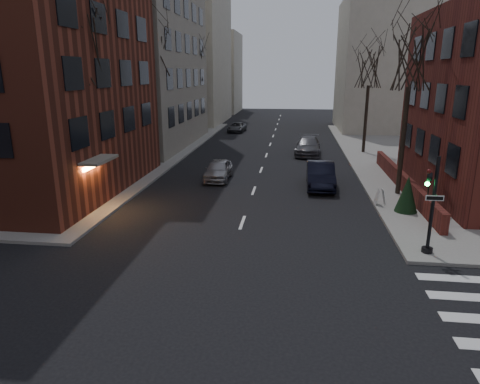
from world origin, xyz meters
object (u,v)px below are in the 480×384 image
at_px(tree_right_a, 411,58).
at_px(evergreen_shrub, 407,194).
at_px(streetlamp_far, 204,99).
at_px(parked_sedan, 320,175).
at_px(tree_left_a, 78,48).
at_px(streetlamp_near, 146,115).
at_px(tree_left_c, 194,64).
at_px(traffic_signal, 430,211).
at_px(car_lane_far, 237,127).
at_px(tree_left_b, 153,50).
at_px(car_lane_silver, 218,170).
at_px(car_lane_gray, 308,146).
at_px(tree_right_b, 370,68).
at_px(sandwich_board, 380,197).

xyz_separation_m(tree_right_a, evergreen_shrub, (-0.38, -3.61, -6.91)).
relative_size(streetlamp_far, parked_sedan, 1.27).
xyz_separation_m(tree_left_a, streetlamp_near, (0.60, 8.00, -4.23)).
relative_size(tree_left_c, parked_sedan, 1.97).
distance_m(traffic_signal, car_lane_far, 38.28).
bearing_deg(tree_left_b, tree_left_a, -90.00).
bearing_deg(car_lane_silver, tree_right_a, -12.77).
distance_m(car_lane_gray, car_lane_far, 16.58).
bearing_deg(car_lane_far, car_lane_silver, -81.89).
bearing_deg(tree_right_a, traffic_signal, -95.47).
bearing_deg(streetlamp_far, car_lane_silver, -75.69).
bearing_deg(car_lane_gray, streetlamp_near, -139.89).
xyz_separation_m(tree_right_a, streetlamp_near, (-17.00, 4.00, -3.79)).
bearing_deg(tree_right_b, sandwich_board, -95.20).
bearing_deg(tree_right_b, tree_left_b, -161.18).
xyz_separation_m(traffic_signal, evergreen_shrub, (0.48, 5.40, -0.79)).
xyz_separation_m(tree_left_c, tree_right_a, (17.60, -22.00, 0.00)).
height_order(tree_right_a, streetlamp_far, tree_right_a).
bearing_deg(tree_left_a, streetlamp_near, 85.71).
height_order(car_lane_silver, car_lane_gray, car_lane_gray).
height_order(tree_left_a, streetlamp_near, tree_left_a).
height_order(streetlamp_near, car_lane_silver, streetlamp_near).
bearing_deg(parked_sedan, car_lane_far, 109.41).
height_order(car_lane_gray, evergreen_shrub, evergreen_shrub).
height_order(traffic_signal, tree_left_c, tree_left_c).
height_order(traffic_signal, tree_right_b, tree_right_b).
relative_size(tree_right_a, car_lane_gray, 1.79).
relative_size(tree_right_a, car_lane_far, 2.35).
bearing_deg(car_lane_gray, sandwich_board, -73.20).
relative_size(traffic_signal, car_lane_far, 0.97).
distance_m(traffic_signal, sandwich_board, 6.68).
xyz_separation_m(tree_left_a, car_lane_far, (4.09, 31.10, -7.90)).
bearing_deg(tree_right_b, car_lane_far, 135.89).
distance_m(tree_left_b, streetlamp_far, 16.68).
xyz_separation_m(traffic_signal, tree_left_b, (-16.74, 17.01, 7.00)).
height_order(streetlamp_near, parked_sedan, streetlamp_near).
relative_size(tree_left_a, streetlamp_near, 1.63).
distance_m(car_lane_silver, car_lane_gray, 12.10).
bearing_deg(tree_right_b, car_lane_silver, -135.27).
bearing_deg(tree_right_b, tree_left_c, 155.56).
xyz_separation_m(tree_right_a, car_lane_gray, (-5.09, 12.82, -7.24)).
bearing_deg(traffic_signal, car_lane_gray, 100.96).
height_order(tree_left_b, evergreen_shrub, tree_left_b).
relative_size(tree_left_c, sandwich_board, 10.98).
distance_m(parked_sedan, car_lane_silver, 7.05).
height_order(tree_left_b, tree_right_b, tree_left_b).
bearing_deg(car_lane_far, tree_left_a, -94.00).
xyz_separation_m(tree_left_c, parked_sedan, (13.01, -20.62, -7.22)).
relative_size(tree_left_b, streetlamp_far, 1.72).
bearing_deg(tree_left_c, car_lane_silver, -72.66).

